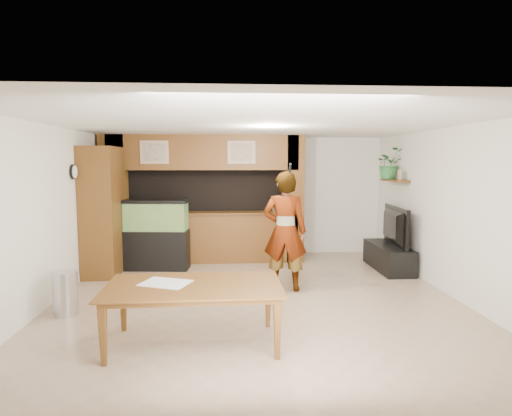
{
  "coord_description": "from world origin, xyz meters",
  "views": [
    {
      "loc": [
        -0.42,
        -6.26,
        2.07
      ],
      "look_at": [
        0.03,
        0.6,
        1.32
      ],
      "focal_mm": 30.0,
      "sensor_mm": 36.0,
      "label": 1
    }
  ],
  "objects": [
    {
      "name": "floor",
      "position": [
        0.0,
        0.0,
        0.0
      ],
      "size": [
        6.5,
        6.5,
        0.0
      ],
      "primitive_type": "plane",
      "color": "gray",
      "rests_on": "ground"
    },
    {
      "name": "ceiling",
      "position": [
        0.0,
        0.0,
        2.6
      ],
      "size": [
        6.5,
        6.5,
        0.0
      ],
      "primitive_type": "plane",
      "color": "white",
      "rests_on": "wall_back"
    },
    {
      "name": "wall_back",
      "position": [
        0.0,
        3.25,
        1.3
      ],
      "size": [
        6.0,
        0.0,
        6.0
      ],
      "primitive_type": "plane",
      "rotation": [
        1.57,
        0.0,
        0.0
      ],
      "color": "silver",
      "rests_on": "floor"
    },
    {
      "name": "wall_left",
      "position": [
        -3.0,
        0.0,
        1.3
      ],
      "size": [
        0.0,
        6.5,
        6.5
      ],
      "primitive_type": "plane",
      "rotation": [
        1.57,
        0.0,
        1.57
      ],
      "color": "silver",
      "rests_on": "floor"
    },
    {
      "name": "wall_right",
      "position": [
        3.0,
        0.0,
        1.3
      ],
      "size": [
        0.0,
        6.5,
        6.5
      ],
      "primitive_type": "plane",
      "rotation": [
        1.57,
        0.0,
        -1.57
      ],
      "color": "silver",
      "rests_on": "floor"
    },
    {
      "name": "partition",
      "position": [
        -0.95,
        2.64,
        1.31
      ],
      "size": [
        4.2,
        0.99,
        2.6
      ],
      "color": "brown",
      "rests_on": "floor"
    },
    {
      "name": "wall_clock",
      "position": [
        -2.97,
        1.0,
        1.9
      ],
      "size": [
        0.05,
        0.25,
        0.25
      ],
      "color": "black",
      "rests_on": "wall_left"
    },
    {
      "name": "wall_shelf",
      "position": [
        2.85,
        1.95,
        1.7
      ],
      "size": [
        0.25,
        0.9,
        0.04
      ],
      "primitive_type": "cube",
      "color": "brown",
      "rests_on": "wall_right"
    },
    {
      "name": "pantry_cabinet",
      "position": [
        -2.7,
        1.61,
        1.17
      ],
      "size": [
        0.58,
        0.96,
        2.34
      ],
      "primitive_type": "cube",
      "color": "brown",
      "rests_on": "floor"
    },
    {
      "name": "trash_can",
      "position": [
        -2.62,
        -0.49,
        0.3
      ],
      "size": [
        0.33,
        0.33,
        0.6
      ],
      "primitive_type": "cylinder",
      "color": "#B2B2B7",
      "rests_on": "floor"
    },
    {
      "name": "aquarium",
      "position": [
        -1.8,
        1.95,
        0.66
      ],
      "size": [
        1.21,
        0.46,
        1.35
      ],
      "rotation": [
        0.0,
        0.0,
        -0.09
      ],
      "color": "black",
      "rests_on": "floor"
    },
    {
      "name": "tv_stand",
      "position": [
        2.65,
        1.63,
        0.24
      ],
      "size": [
        0.53,
        1.43,
        0.48
      ],
      "primitive_type": "cube",
      "color": "black",
      "rests_on": "floor"
    },
    {
      "name": "television",
      "position": [
        2.65,
        1.63,
        0.85
      ],
      "size": [
        0.26,
        1.3,
        0.74
      ],
      "primitive_type": "imported",
      "rotation": [
        0.0,
        0.0,
        1.5
      ],
      "color": "black",
      "rests_on": "tv_stand"
    },
    {
      "name": "photo_frame",
      "position": [
        2.85,
        1.73,
        1.82
      ],
      "size": [
        0.05,
        0.15,
        0.2
      ],
      "primitive_type": "cube",
      "rotation": [
        0.0,
        0.0,
        -0.11
      ],
      "color": "tan",
      "rests_on": "wall_shelf"
    },
    {
      "name": "potted_plant",
      "position": [
        2.82,
        2.17,
        2.03
      ],
      "size": [
        0.63,
        0.57,
        0.63
      ],
      "primitive_type": "imported",
      "rotation": [
        0.0,
        0.0,
        0.15
      ],
      "color": "#2D7135",
      "rests_on": "wall_shelf"
    },
    {
      "name": "person",
      "position": [
        0.48,
        0.45,
        0.96
      ],
      "size": [
        0.78,
        0.6,
        1.92
      ],
      "primitive_type": "imported",
      "rotation": [
        0.0,
        0.0,
        2.92
      ],
      "color": "#A7825B",
      "rests_on": "floor"
    },
    {
      "name": "microphone",
      "position": [
        0.53,
        0.29,
        1.96
      ],
      "size": [
        0.04,
        0.1,
        0.16
      ],
      "primitive_type": "cylinder",
      "rotation": [
        0.44,
        0.0,
        0.0
      ],
      "color": "black",
      "rests_on": "person"
    },
    {
      "name": "dining_table",
      "position": [
        -0.81,
        -1.58,
        0.35
      ],
      "size": [
        1.99,
        1.13,
        0.69
      ],
      "primitive_type": "imported",
      "rotation": [
        0.0,
        0.0,
        0.02
      ],
      "color": "brown",
      "rests_on": "floor"
    },
    {
      "name": "newspaper_a",
      "position": [
        -1.14,
        -1.47,
        0.7
      ],
      "size": [
        0.63,
        0.55,
        0.01
      ],
      "primitive_type": "cube",
      "rotation": [
        0.0,
        0.0,
        -0.38
      ],
      "color": "silver",
      "rests_on": "dining_table"
    },
    {
      "name": "counter_box",
      "position": [
        0.68,
        2.45,
        1.15
      ],
      "size": [
        0.37,
        0.28,
        0.22
      ],
      "primitive_type": "cube",
      "rotation": [
        0.0,
        0.0,
        0.18
      ],
      "color": "#A27B58",
      "rests_on": "partition"
    }
  ]
}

